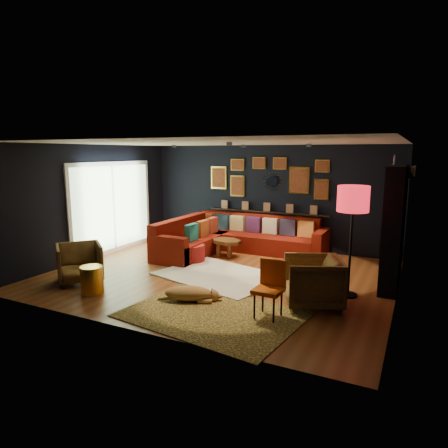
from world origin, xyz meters
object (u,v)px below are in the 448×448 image
at_px(sectional, 230,239).
at_px(gold_stool, 92,280).
at_px(coffee_table, 226,243).
at_px(orange_chair, 270,284).
at_px(pouf, 192,253).
at_px(dog, 189,291).
at_px(floor_lamp, 353,203).
at_px(armchair_left, 79,261).
at_px(armchair_right, 313,279).

distance_m(sectional, gold_stool, 3.81).
distance_m(coffee_table, orange_chair, 3.51).
height_order(sectional, coffee_table, sectional).
bearing_deg(pouf, sectional, 72.57).
bearing_deg(dog, floor_lamp, 9.60).
bearing_deg(armchair_left, sectional, 14.08).
relative_size(pouf, armchair_left, 0.68).
relative_size(armchair_left, armchair_right, 0.92).
xyz_separation_m(orange_chair, dog, (-1.40, -0.02, -0.32)).
distance_m(sectional, pouf, 1.25).
xyz_separation_m(pouf, armchair_right, (3.05, -1.38, 0.23)).
bearing_deg(armchair_right, dog, -92.31).
height_order(pouf, dog, pouf).
bearing_deg(orange_chair, floor_lamp, 59.98).
bearing_deg(gold_stool, sectional, 76.35).
height_order(armchair_left, armchair_right, armchair_right).
height_order(floor_lamp, dog, floor_lamp).
relative_size(coffee_table, dog, 0.80).
height_order(pouf, armchair_left, armchair_left).
height_order(pouf, armchair_right, armchair_right).
bearing_deg(armchair_left, orange_chair, -49.64).
bearing_deg(floor_lamp, sectional, 149.17).
bearing_deg(armchair_left, dog, -49.64).
xyz_separation_m(floor_lamp, dog, (-2.31, -1.43, -1.42)).
bearing_deg(dog, gold_stool, 171.66).
bearing_deg(floor_lamp, pouf, 169.17).
distance_m(sectional, dog, 3.39).
height_order(sectional, gold_stool, sectional).
xyz_separation_m(armchair_right, orange_chair, (-0.47, -0.69, 0.07)).
distance_m(coffee_table, dog, 2.92).
relative_size(armchair_right, floor_lamp, 0.47).
distance_m(armchair_left, floor_lamp, 5.06).
relative_size(sectional, gold_stool, 7.06).
relative_size(sectional, armchair_right, 3.88).
distance_m(gold_stool, dog, 1.75).
distance_m(coffee_table, pouf, 0.89).
height_order(orange_chair, dog, orange_chair).
bearing_deg(pouf, dog, -60.67).
distance_m(pouf, dog, 2.40).
distance_m(gold_stool, orange_chair, 3.15).
height_order(pouf, gold_stool, gold_stool).
height_order(coffee_table, gold_stool, gold_stool).
xyz_separation_m(sectional, armchair_left, (-1.57, -3.33, 0.08)).
height_order(coffee_table, pouf, coffee_table).
xyz_separation_m(sectional, coffee_table, (0.11, -0.46, 0.01)).
xyz_separation_m(coffee_table, floor_lamp, (3.00, -1.40, 1.27)).
xyz_separation_m(pouf, gold_stool, (-0.53, -2.51, 0.03)).
height_order(coffee_table, orange_chair, orange_chair).
bearing_deg(coffee_table, gold_stool, -107.27).
bearing_deg(armchair_right, orange_chair, -57.25).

